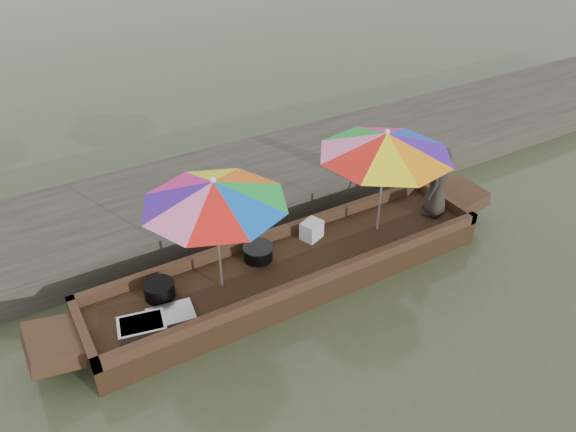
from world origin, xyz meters
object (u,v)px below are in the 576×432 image
cooking_pot (159,290)px  supply_bag (312,230)px  boat_hull (292,271)px  vendor (438,181)px  charcoal_grill (258,253)px  umbrella_bow (218,236)px  tray_scallop (171,315)px  umbrella_stern (382,182)px  tray_crayfish (142,326)px

cooking_pot → supply_bag: 2.23m
boat_hull → supply_bag: (0.50, 0.30, 0.30)m
boat_hull → supply_bag: bearing=31.4°
vendor → charcoal_grill: bearing=-42.9°
boat_hull → umbrella_bow: bearing=180.0°
boat_hull → tray_scallop: 1.76m
boat_hull → umbrella_stern: 1.70m
supply_bag → umbrella_stern: bearing=-18.6°
boat_hull → umbrella_bow: 1.38m
tray_scallop → vendor: bearing=1.6°
cooking_pot → umbrella_stern: umbrella_stern is taller
umbrella_bow → boat_hull: bearing=0.0°
tray_scallop → vendor: 4.17m
cooking_pot → charcoal_grill: size_ratio=0.97×
boat_hull → charcoal_grill: (-0.36, 0.27, 0.27)m
charcoal_grill → supply_bag: supply_bag is taller
boat_hull → tray_crayfish: 2.11m
tray_scallop → vendor: vendor is taller
tray_crayfish → umbrella_bow: (1.08, 0.20, 0.73)m
tray_crayfish → tray_scallop: bearing=1.7°
cooking_pot → charcoal_grill: bearing=2.0°
vendor → supply_bag: bearing=-47.2°
charcoal_grill → vendor: vendor is taller
tray_scallop → umbrella_stern: bearing=3.5°
umbrella_bow → cooking_pot: bearing=163.0°
umbrella_bow → umbrella_stern: same height
tray_crayfish → cooking_pot: bearing=49.2°
cooking_pot → umbrella_bow: size_ratio=0.22×
tray_crayfish → umbrella_stern: (3.50, 0.20, 0.73)m
boat_hull → vendor: (2.39, -0.07, 0.71)m
boat_hull → cooking_pot: size_ratio=14.79×
charcoal_grill → boat_hull: bearing=-36.7°
charcoal_grill → tray_scallop: bearing=-161.7°
tray_crayfish → vendor: (4.48, 0.13, 0.49)m
tray_crayfish → vendor: 4.51m
tray_crayfish → umbrella_stern: 3.58m
boat_hull → cooking_pot: 1.76m
supply_bag → vendor: vendor is taller
vendor → umbrella_bow: bearing=-37.1°
tray_crayfish → umbrella_bow: 1.32m
tray_crayfish → supply_bag: size_ratio=1.89×
umbrella_stern → supply_bag: bearing=161.4°
cooking_pot → umbrella_bow: 1.01m
tray_crayfish → umbrella_stern: bearing=3.3°
tray_crayfish → supply_bag: bearing=11.1°
vendor → umbrella_bow: 3.41m
tray_crayfish → vendor: bearing=1.6°
boat_hull → umbrella_stern: bearing=0.0°
charcoal_grill → umbrella_stern: bearing=-8.6°
boat_hull → charcoal_grill: 0.52m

